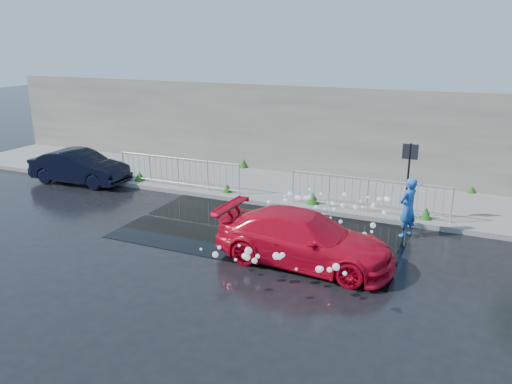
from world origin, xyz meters
TOP-DOWN VIEW (x-y plane):
  - ground at (0.00, 0.00)m, footprint 90.00×90.00m
  - pavement at (0.00, 5.00)m, footprint 30.00×4.00m
  - curb at (0.00, 3.00)m, footprint 30.00×0.25m
  - retaining_wall at (0.00, 7.20)m, footprint 30.00×0.60m
  - puddle at (0.50, 1.00)m, footprint 8.00×5.00m
  - sign_post at (4.20, 3.10)m, footprint 0.45×0.06m
  - railing_left at (-4.00, 3.35)m, footprint 5.05×0.05m
  - railing_right at (3.00, 3.35)m, footprint 5.05×0.05m
  - weeds at (-0.40, 4.40)m, footprint 12.17×3.93m
  - water_spray at (2.34, 0.06)m, footprint 3.46×5.58m
  - red_car at (2.29, -0.78)m, footprint 4.59×2.05m
  - dark_car at (-8.01, 2.60)m, footprint 4.00×1.59m
  - person at (4.38, 2.12)m, footprint 0.67×0.75m

SIDE VIEW (x-z plane):
  - ground at x=0.00m, z-range 0.00..0.00m
  - puddle at x=0.50m, z-range 0.00..0.01m
  - pavement at x=0.00m, z-range 0.00..0.15m
  - curb at x=0.00m, z-range 0.00..0.16m
  - weeds at x=-0.40m, z-range 0.13..0.53m
  - dark_car at x=-8.01m, z-range 0.00..1.29m
  - red_car at x=2.29m, z-range 0.00..1.31m
  - water_spray at x=2.34m, z-range 0.18..1.20m
  - railing_left at x=-4.00m, z-range 0.19..1.29m
  - railing_right at x=3.00m, z-range 0.19..1.29m
  - person at x=4.38m, z-range 0.00..1.72m
  - sign_post at x=4.20m, z-range 0.47..2.97m
  - retaining_wall at x=0.00m, z-range 0.15..3.65m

